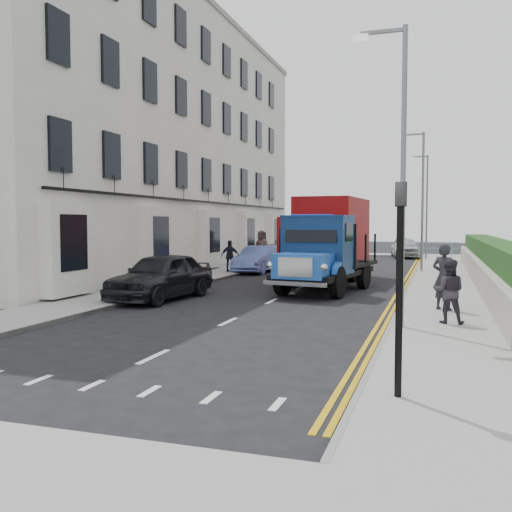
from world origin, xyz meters
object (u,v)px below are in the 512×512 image
at_px(bedford_lorry, 319,258).
at_px(red_lorry, 329,237).
at_px(lamp_far, 425,201).
at_px(parked_car_front, 161,276).
at_px(lamp_mid, 420,193).
at_px(pedestrian_east_near, 444,277).
at_px(lamp_near, 398,159).

relative_size(bedford_lorry, red_lorry, 0.86).
height_order(lamp_far, parked_car_front, lamp_far).
relative_size(lamp_mid, red_lorry, 1.00).
relative_size(lamp_far, bedford_lorry, 1.16).
relative_size(red_lorry, parked_car_front, 1.53).
bearing_deg(lamp_far, parked_car_front, -108.92).
distance_m(red_lorry, pedestrian_east_near, 9.11).
height_order(lamp_mid, pedestrian_east_near, lamp_mid).
height_order(lamp_far, bedford_lorry, lamp_far).
relative_size(lamp_near, parked_car_front, 1.53).
distance_m(lamp_near, pedestrian_east_near, 4.34).
bearing_deg(lamp_mid, bedford_lorry, -107.89).
bearing_deg(parked_car_front, red_lorry, 66.24).
xyz_separation_m(lamp_far, bedford_lorry, (-3.11, -19.62, -2.73)).
height_order(lamp_near, lamp_far, same).
bearing_deg(red_lorry, pedestrian_east_near, -56.02).
height_order(lamp_mid, lamp_far, same).
height_order(lamp_near, parked_car_front, lamp_near).
relative_size(lamp_mid, parked_car_front, 1.53).
distance_m(lamp_far, bedford_lorry, 20.05).
xyz_separation_m(red_lorry, pedestrian_east_near, (4.67, -7.77, -0.88)).
bearing_deg(lamp_near, parked_car_front, 156.96).
height_order(lamp_near, pedestrian_east_near, lamp_near).
relative_size(lamp_near, bedford_lorry, 1.16).
bearing_deg(lamp_far, pedestrian_east_near, -87.30).
bearing_deg(lamp_near, pedestrian_east_near, 70.06).
distance_m(lamp_mid, parked_car_front, 15.23).
height_order(lamp_far, pedestrian_east_near, lamp_far).
bearing_deg(parked_car_front, lamp_near, -17.43).
height_order(bedford_lorry, red_lorry, red_lorry).
relative_size(bedford_lorry, parked_car_front, 1.32).
bearing_deg(pedestrian_east_near, lamp_far, -63.43).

